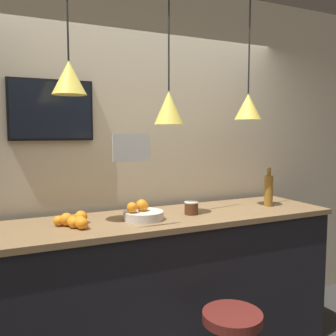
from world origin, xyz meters
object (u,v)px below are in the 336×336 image
object	(u,v)px
spread_jar	(191,208)
fruit_bowl	(143,213)
juice_bottle	(269,190)
mounted_tv	(51,110)

from	to	relation	value
spread_jar	fruit_bowl	bearing A→B (deg)	179.99
juice_bottle	fruit_bowl	bearing A→B (deg)	179.99
spread_jar	juice_bottle	bearing A→B (deg)	0.00
fruit_bowl	spread_jar	size ratio (longest dim) A/B	2.72
fruit_bowl	mounted_tv	bearing A→B (deg)	140.42
fruit_bowl	juice_bottle	size ratio (longest dim) A/B	0.88
fruit_bowl	juice_bottle	world-z (taller)	juice_bottle
juice_bottle	mounted_tv	distance (m)	1.81
juice_bottle	spread_jar	distance (m)	0.73
spread_jar	mounted_tv	distance (m)	1.25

